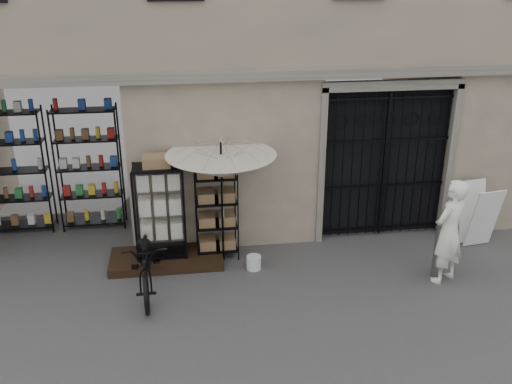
{
  "coord_description": "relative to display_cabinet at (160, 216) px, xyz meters",
  "views": [
    {
      "loc": [
        -2.04,
        -7.59,
        5.09
      ],
      "look_at": [
        -0.8,
        1.4,
        1.35
      ],
      "focal_mm": 40.0,
      "sensor_mm": 36.0,
      "label": 1
    }
  ],
  "objects": [
    {
      "name": "shop_shelving",
      "position": [
        -2.09,
        1.67,
        0.35
      ],
      "size": [
        2.7,
        0.5,
        2.5
      ],
      "primitive_type": "cube",
      "color": "black",
      "rests_on": "ground"
    },
    {
      "name": "display_cabinet",
      "position": [
        0.0,
        0.0,
        0.0
      ],
      "size": [
        0.94,
        0.73,
        1.81
      ],
      "rotation": [
        0.0,
        0.0,
        0.29
      ],
      "color": "black",
      "rests_on": "step_platform"
    },
    {
      "name": "ground",
      "position": [
        2.46,
        -1.63,
        -0.9
      ],
      "size": [
        80.0,
        80.0,
        0.0
      ],
      "primitive_type": "plane",
      "color": "black",
      "rests_on": "ground"
    },
    {
      "name": "step_platform",
      "position": [
        0.06,
        -0.08,
        -0.82
      ],
      "size": [
        2.0,
        0.9,
        0.15
      ],
      "primitive_type": "cube",
      "color": "black",
      "rests_on": "ground"
    },
    {
      "name": "wire_rack",
      "position": [
        0.99,
        0.1,
        -0.09
      ],
      "size": [
        0.83,
        0.68,
        1.65
      ],
      "rotation": [
        0.0,
        0.0,
        -0.25
      ],
      "color": "black",
      "rests_on": "ground"
    },
    {
      "name": "white_bucket",
      "position": [
        1.58,
        -0.5,
        -0.78
      ],
      "size": [
        0.33,
        0.33,
        0.24
      ],
      "primitive_type": "cylinder",
      "rotation": [
        0.0,
        0.0,
        -0.38
      ],
      "color": "silver",
      "rests_on": "ground"
    },
    {
      "name": "easel_sign",
      "position": [
        5.9,
        -0.14,
        -0.29
      ],
      "size": [
        0.65,
        0.72,
        1.18
      ],
      "rotation": [
        0.0,
        0.0,
        0.14
      ],
      "color": "silver",
      "rests_on": "ground"
    },
    {
      "name": "shop_recess",
      "position": [
        -2.04,
        1.17,
        0.6
      ],
      "size": [
        3.0,
        1.7,
        3.0
      ],
      "primitive_type": "cube",
      "color": "black",
      "rests_on": "ground"
    },
    {
      "name": "market_umbrella",
      "position": [
        1.08,
        -0.12,
        1.03
      ],
      "size": [
        2.1,
        2.12,
        2.68
      ],
      "rotation": [
        0.0,
        0.0,
        -0.33
      ],
      "color": "black",
      "rests_on": "ground"
    },
    {
      "name": "steel_bollard",
      "position": [
        4.68,
        -1.14,
        -0.45
      ],
      "size": [
        0.22,
        0.22,
        0.91
      ],
      "primitive_type": "cylinder",
      "rotation": [
        0.0,
        0.0,
        -0.41
      ],
      "color": "slate",
      "rests_on": "ground"
    },
    {
      "name": "iron_gate",
      "position": [
        4.21,
        0.64,
        0.6
      ],
      "size": [
        2.5,
        0.21,
        3.0
      ],
      "color": "black",
      "rests_on": "ground"
    },
    {
      "name": "shopkeeper",
      "position": [
        4.72,
        -1.31,
        -0.9
      ],
      "size": [
        1.52,
        1.91,
        0.44
      ],
      "primitive_type": "imported",
      "rotation": [
        0.0,
        0.0,
        3.69
      ],
      "color": "white",
      "rests_on": "ground"
    },
    {
      "name": "bicycle",
      "position": [
        -0.23,
        -0.96,
        -0.9
      ],
      "size": [
        0.73,
        1.06,
        1.97
      ],
      "primitive_type": "imported",
      "rotation": [
        0.0,
        0.0,
        0.04
      ],
      "color": "black",
      "rests_on": "ground"
    }
  ]
}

